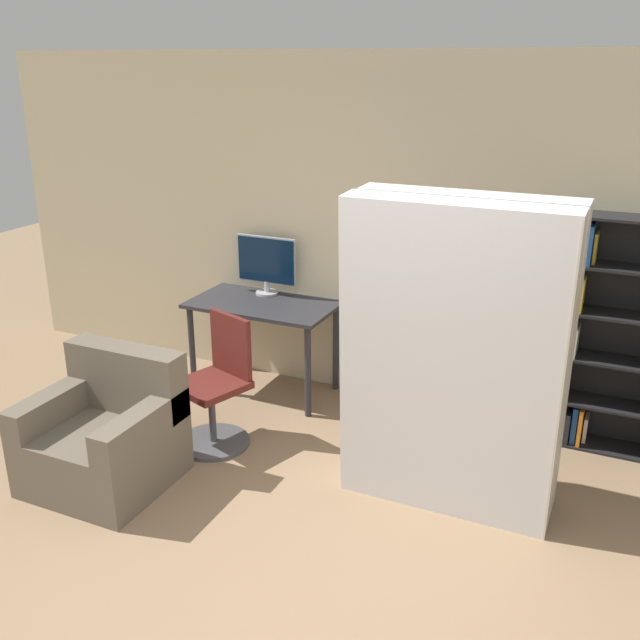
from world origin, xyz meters
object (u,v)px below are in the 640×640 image
object	(u,v)px
bookshelf	(595,337)
mattress_far	(461,351)
office_chair	(217,393)
armchair	(107,435)
monitor	(266,263)
mattress_near	(450,366)

from	to	relation	value
bookshelf	mattress_far	bearing A→B (deg)	-125.56
office_chair	mattress_far	bearing A→B (deg)	4.16
office_chair	mattress_far	distance (m)	1.79
mattress_far	armchair	world-z (taller)	mattress_far
bookshelf	mattress_far	size ratio (longest dim) A/B	0.87
monitor	office_chair	distance (m)	1.31
bookshelf	mattress_far	distance (m)	1.22
bookshelf	mattress_far	xyz separation A→B (m)	(-0.71, -0.99, 0.15)
office_chair	mattress_near	world-z (taller)	mattress_near
office_chair	bookshelf	xyz separation A→B (m)	(2.40, 1.11, 0.42)
armchair	mattress_far	bearing A→B (deg)	21.68
mattress_near	office_chair	bearing A→B (deg)	175.62
office_chair	armchair	world-z (taller)	office_chair
monitor	mattress_near	size ratio (longest dim) A/B	0.28
mattress_far	bookshelf	bearing A→B (deg)	54.44
office_chair	mattress_near	size ratio (longest dim) A/B	0.49
monitor	office_chair	xyz separation A→B (m)	(0.19, -1.11, -0.66)
office_chair	monitor	bearing A→B (deg)	99.62
bookshelf	office_chair	bearing A→B (deg)	-155.14
armchair	bookshelf	bearing A→B (deg)	33.05
office_chair	bookshelf	size ratio (longest dim) A/B	0.56
bookshelf	armchair	bearing A→B (deg)	-146.95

